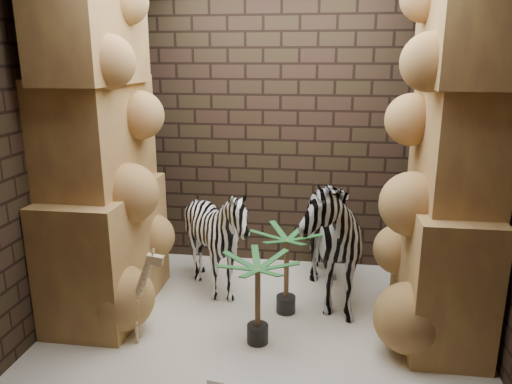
# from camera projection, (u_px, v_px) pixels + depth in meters

# --- Properties ---
(floor) EXTENTS (3.50, 3.50, 0.00)m
(floor) POSITION_uv_depth(u_px,v_px,m) (265.00, 316.00, 4.30)
(floor) COLOR beige
(floor) RESTS_ON ground
(wall_back) EXTENTS (3.50, 0.00, 3.50)m
(wall_back) POSITION_uv_depth(u_px,v_px,m) (280.00, 125.00, 5.09)
(wall_back) COLOR #32211A
(wall_back) RESTS_ON ground
(wall_front) EXTENTS (3.50, 0.00, 3.50)m
(wall_front) POSITION_uv_depth(u_px,v_px,m) (238.00, 186.00, 2.71)
(wall_front) COLOR #32211A
(wall_front) RESTS_ON ground
(wall_left) EXTENTS (0.00, 3.00, 3.00)m
(wall_left) POSITION_uv_depth(u_px,v_px,m) (59.00, 141.00, 4.14)
(wall_left) COLOR #32211A
(wall_left) RESTS_ON ground
(wall_right) EXTENTS (0.00, 3.00, 3.00)m
(wall_right) POSITION_uv_depth(u_px,v_px,m) (499.00, 152.00, 3.66)
(wall_right) COLOR #32211A
(wall_right) RESTS_ON ground
(rock_pillar_left) EXTENTS (0.68, 1.30, 3.00)m
(rock_pillar_left) POSITION_uv_depth(u_px,v_px,m) (98.00, 142.00, 4.09)
(rock_pillar_left) COLOR tan
(rock_pillar_left) RESTS_ON floor
(rock_pillar_right) EXTENTS (0.58, 1.25, 3.00)m
(rock_pillar_right) POSITION_uv_depth(u_px,v_px,m) (453.00, 151.00, 3.71)
(rock_pillar_right) COLOR tan
(rock_pillar_right) RESTS_ON floor
(zebra_right) EXTENTS (0.98, 1.40, 1.50)m
(zebra_right) POSITION_uv_depth(u_px,v_px,m) (319.00, 221.00, 4.45)
(zebra_right) COLOR white
(zebra_right) RESTS_ON floor
(zebra_left) EXTENTS (1.01, 1.20, 1.00)m
(zebra_left) POSITION_uv_depth(u_px,v_px,m) (217.00, 244.00, 4.58)
(zebra_left) COLOR white
(zebra_left) RESTS_ON floor
(giraffe_toy) EXTENTS (0.42, 0.18, 0.80)m
(giraffe_toy) POSITION_uv_depth(u_px,v_px,m) (122.00, 295.00, 3.83)
(giraffe_toy) COLOR #D4B888
(giraffe_toy) RESTS_ON floor
(palm_front) EXTENTS (0.36, 0.36, 0.78)m
(palm_front) POSITION_uv_depth(u_px,v_px,m) (286.00, 271.00, 4.27)
(palm_front) COLOR #194523
(palm_front) RESTS_ON floor
(palm_back) EXTENTS (0.36, 0.36, 0.73)m
(palm_back) POSITION_uv_depth(u_px,v_px,m) (258.00, 301.00, 3.81)
(palm_back) COLOR #194523
(palm_back) RESTS_ON floor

